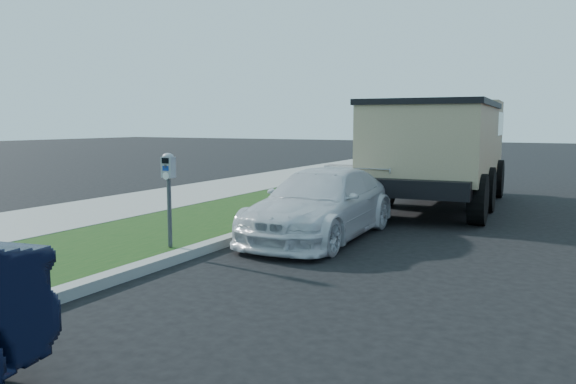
% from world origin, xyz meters
% --- Properties ---
extents(ground, '(120.00, 120.00, 0.00)m').
position_xyz_m(ground, '(0.00, 0.00, 0.00)').
color(ground, black).
rests_on(ground, ground).
extents(streetside, '(6.12, 50.00, 0.15)m').
position_xyz_m(streetside, '(-5.57, 2.00, 0.07)').
color(streetside, gray).
rests_on(streetside, ground).
extents(parking_meter, '(0.21, 0.15, 1.51)m').
position_xyz_m(parking_meter, '(-2.95, -0.14, 1.24)').
color(parking_meter, '#3F4247').
rests_on(parking_meter, ground).
extents(white_wagon, '(1.87, 4.39, 1.26)m').
position_xyz_m(white_wagon, '(-1.41, 2.34, 0.63)').
color(white_wagon, silver).
rests_on(white_wagon, ground).
extents(dump_truck, '(3.19, 7.20, 2.76)m').
position_xyz_m(dump_truck, '(-0.46, 7.81, 1.55)').
color(dump_truck, black).
rests_on(dump_truck, ground).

